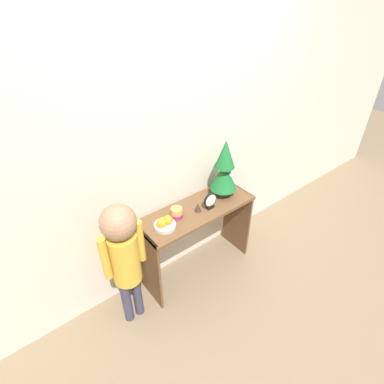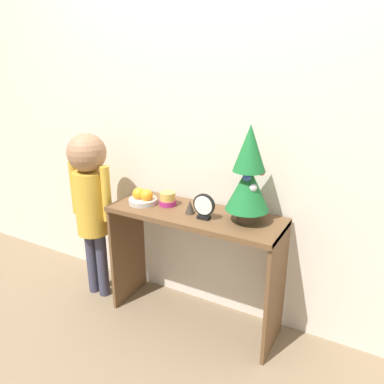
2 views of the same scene
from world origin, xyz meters
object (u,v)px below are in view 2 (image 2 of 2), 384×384
object	(u,v)px
singing_bowl	(168,199)
figurine	(190,207)
child_figure	(90,193)
fruit_bowl	(143,198)
desk_clock	(204,207)
mini_tree	(249,175)

from	to	relation	value
singing_bowl	figurine	world-z (taller)	singing_bowl
child_figure	fruit_bowl	bearing A→B (deg)	7.42
singing_bowl	figurine	size ratio (longest dim) A/B	1.33
desk_clock	child_figure	world-z (taller)	child_figure
mini_tree	fruit_bowl	size ratio (longest dim) A/B	3.08
singing_bowl	desk_clock	xyz separation A→B (m)	(0.29, -0.08, 0.03)
desk_clock	figurine	bearing A→B (deg)	163.47
fruit_bowl	desk_clock	world-z (taller)	desk_clock
fruit_bowl	child_figure	bearing A→B (deg)	-172.58
mini_tree	singing_bowl	xyz separation A→B (m)	(-0.51, 0.00, -0.23)
mini_tree	child_figure	xyz separation A→B (m)	(-1.05, -0.10, -0.25)
mini_tree	desk_clock	world-z (taller)	mini_tree
singing_bowl	child_figure	bearing A→B (deg)	-169.32
fruit_bowl	desk_clock	distance (m)	0.44
fruit_bowl	figurine	distance (m)	0.33
mini_tree	desk_clock	size ratio (longest dim) A/B	3.65
fruit_bowl	singing_bowl	xyz separation A→B (m)	(0.15, 0.05, 0.00)
desk_clock	mini_tree	bearing A→B (deg)	19.72
fruit_bowl	mini_tree	bearing A→B (deg)	4.30
desk_clock	singing_bowl	bearing A→B (deg)	164.44
fruit_bowl	child_figure	world-z (taller)	child_figure
desk_clock	child_figure	xyz separation A→B (m)	(-0.83, -0.02, -0.05)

